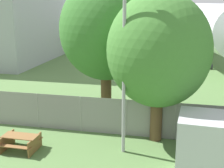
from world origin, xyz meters
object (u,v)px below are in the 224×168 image
at_px(picnic_bench_near_cabin, 21,141).
at_px(tree_left_of_cabin, 106,30).
at_px(airplane, 185,20).
at_px(tree_near_hangar, 159,51).

xyz_separation_m(picnic_bench_near_cabin, tree_left_of_cabin, (2.85, 5.82, 4.86)).
distance_m(airplane, tree_left_of_cabin, 28.65).
relative_size(airplane, tree_near_hangar, 6.45).
xyz_separation_m(tree_near_hangar, tree_left_of_cabin, (-3.41, 3.17, 0.66)).
height_order(picnic_bench_near_cabin, tree_left_of_cabin, tree_left_of_cabin).
bearing_deg(picnic_bench_near_cabin, airplane, 77.37).
bearing_deg(tree_left_of_cabin, airplane, 80.40).
relative_size(airplane, tree_left_of_cabin, 5.75).
xyz_separation_m(airplane, picnic_bench_near_cabin, (-7.63, -34.05, -3.95)).
height_order(airplane, tree_near_hangar, airplane).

